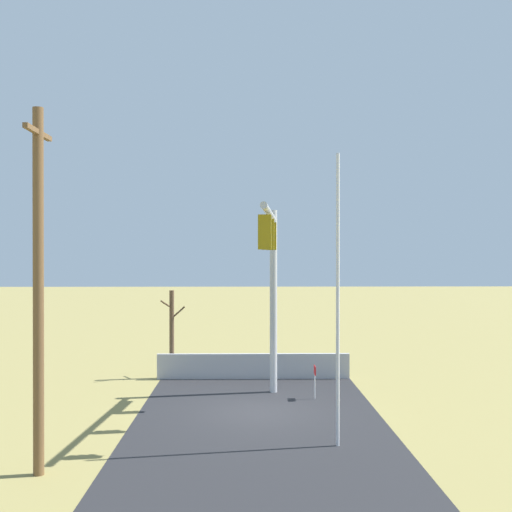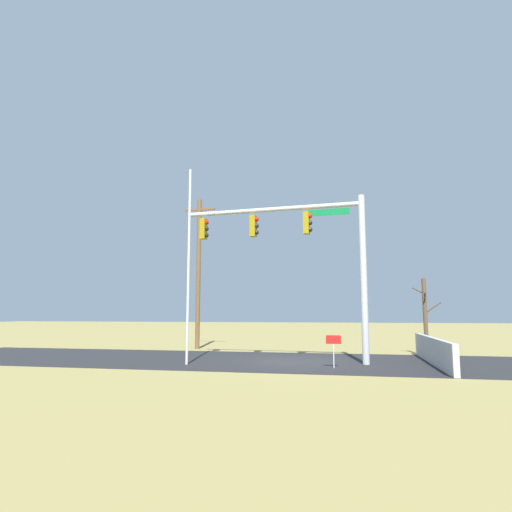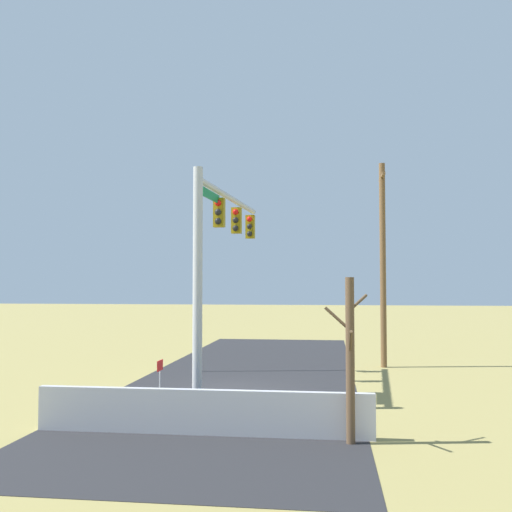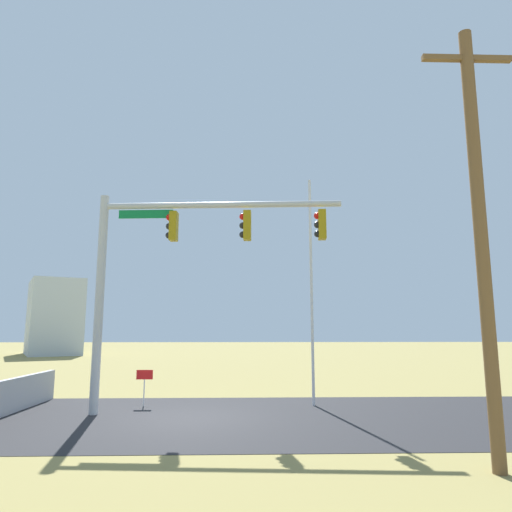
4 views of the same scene
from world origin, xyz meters
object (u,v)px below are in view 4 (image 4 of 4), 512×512
(signal_mast, at_px, (173,254))
(open_sign, at_px, (144,379))
(flagpole, at_px, (311,288))
(utility_pole, at_px, (480,228))
(distant_building, at_px, (54,317))

(signal_mast, distance_m, open_sign, 4.56)
(flagpole, relative_size, open_sign, 6.64)
(flagpole, xyz_separation_m, utility_pole, (-2.23, 7.55, 0.54))
(signal_mast, height_order, utility_pole, utility_pole)
(flagpole, bearing_deg, utility_pole, 106.45)
(flagpole, height_order, utility_pole, utility_pole)
(flagpole, bearing_deg, open_sign, 0.15)
(signal_mast, height_order, distant_building, distant_building)
(flagpole, height_order, open_sign, flagpole)
(flagpole, height_order, distant_building, flagpole)
(distant_building, bearing_deg, utility_pole, -176.31)
(utility_pole, relative_size, distant_building, 1.05)
(open_sign, bearing_deg, utility_pole, 136.96)
(open_sign, xyz_separation_m, distant_building, (16.48, -32.75, 2.95))
(signal_mast, distance_m, flagpole, 5.10)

